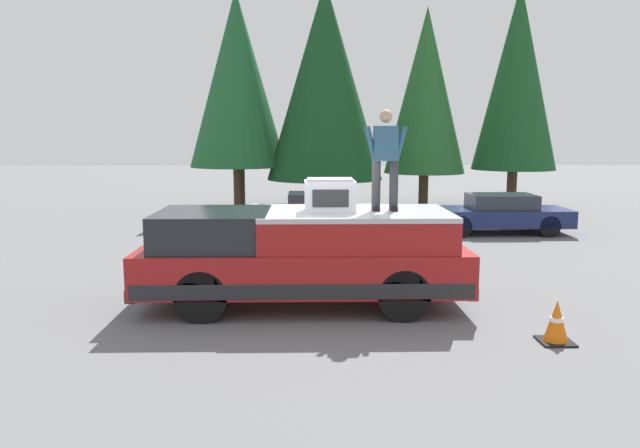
% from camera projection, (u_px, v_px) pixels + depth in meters
% --- Properties ---
extents(ground_plane, '(90.00, 90.00, 0.00)m').
position_uv_depth(ground_plane, '(310.00, 303.00, 10.54)').
color(ground_plane, slate).
extents(pickup_truck, '(2.01, 5.54, 1.65)m').
position_uv_depth(pickup_truck, '(303.00, 256.00, 10.25)').
color(pickup_truck, maroon).
rests_on(pickup_truck, ground).
extents(compressor_unit, '(0.65, 0.84, 0.56)m').
position_uv_depth(compressor_unit, '(330.00, 195.00, 9.98)').
color(compressor_unit, silver).
rests_on(compressor_unit, pickup_truck).
extents(person_on_truck_bed, '(0.29, 0.72, 1.69)m').
position_uv_depth(person_on_truck_bed, '(385.00, 157.00, 10.07)').
color(person_on_truck_bed, '#333338').
rests_on(person_on_truck_bed, pickup_truck).
extents(parked_car_navy, '(1.64, 4.10, 1.16)m').
position_uv_depth(parked_car_navy, '(498.00, 214.00, 17.79)').
color(parked_car_navy, navy).
rests_on(parked_car_navy, ground).
extents(parked_car_white, '(1.64, 4.10, 1.16)m').
position_uv_depth(parked_car_white, '(317.00, 212.00, 18.20)').
color(parked_car_white, white).
rests_on(parked_car_white, ground).
extents(traffic_cone, '(0.47, 0.47, 0.62)m').
position_uv_depth(traffic_cone, '(556.00, 323.00, 8.51)').
color(traffic_cone, black).
rests_on(traffic_cone, ground).
extents(conifer_far_left, '(3.31, 3.31, 8.77)m').
position_uv_depth(conifer_far_left, '(517.00, 78.00, 23.78)').
color(conifer_far_left, '#4C3826').
rests_on(conifer_far_left, ground).
extents(conifer_left, '(3.21, 3.21, 7.81)m').
position_uv_depth(conifer_left, '(426.00, 91.00, 23.69)').
color(conifer_left, '#4C3826').
rests_on(conifer_left, ground).
extents(conifer_center_left, '(4.44, 4.44, 8.56)m').
position_uv_depth(conifer_center_left, '(325.00, 82.00, 22.67)').
color(conifer_center_left, '#4C3826').
rests_on(conifer_center_left, ground).
extents(conifer_center_right, '(3.71, 3.71, 8.28)m').
position_uv_depth(conifer_center_right, '(237.00, 80.00, 22.86)').
color(conifer_center_right, '#4C3826').
rests_on(conifer_center_right, ground).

